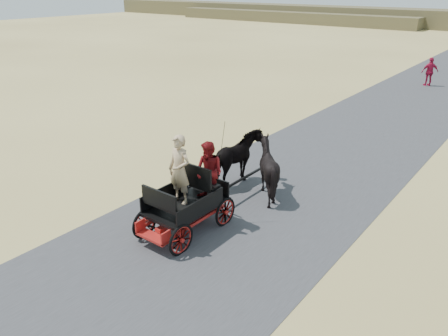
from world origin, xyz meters
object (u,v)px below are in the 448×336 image
Objects in this scene: carriage at (186,218)px; pedestrian at (430,72)px; horse_left at (238,160)px; horse_right at (268,169)px.

carriage is 21.70m from pedestrian.
carriage is 1.39× the size of pedestrian.
horse_left is (-0.55, 3.00, 0.49)m from carriage.
horse_left is 18.71m from pedestrian.
horse_left is 1.10m from horse_right.
carriage is 3.09m from horse_right.
pedestrian is at bearing -89.36° from horse_right.
pedestrian is at bearing 89.10° from carriage.
pedestrian is (0.34, 21.69, 0.50)m from carriage.
horse_left is at bearing 100.39° from carriage.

